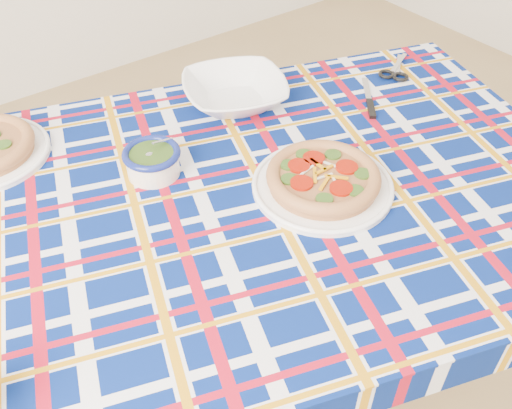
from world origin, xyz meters
TOP-DOWN VIEW (x-y plane):
  - floor at (0.00, 0.00)m, footprint 4.00×4.00m
  - dining_table at (-0.29, 0.14)m, footprint 1.68×1.33m
  - tablecloth at (-0.29, 0.14)m, footprint 1.72×1.37m
  - main_focaccia_plate at (-0.13, 0.06)m, footprint 0.38×0.38m
  - pesto_bowl at (-0.38, 0.31)m, footprint 0.15×0.15m
  - serving_bowl at (-0.09, 0.43)m, footprint 0.32×0.32m
  - table_knife at (0.21, 0.27)m, footprint 0.14×0.17m
  - kitchen_scissors at (0.37, 0.32)m, footprint 0.19×0.16m

SIDE VIEW (x-z plane):
  - floor at x=0.00m, z-range 0.00..0.00m
  - dining_table at x=-0.29m, z-range 0.28..0.97m
  - tablecloth at x=-0.29m, z-range 0.60..0.69m
  - table_knife at x=0.21m, z-range 0.69..0.70m
  - kitchen_scissors at x=0.37m, z-range 0.69..0.71m
  - main_focaccia_plate at x=-0.13m, z-range 0.69..0.75m
  - serving_bowl at x=-0.09m, z-range 0.69..0.75m
  - pesto_bowl at x=-0.38m, z-range 0.69..0.76m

